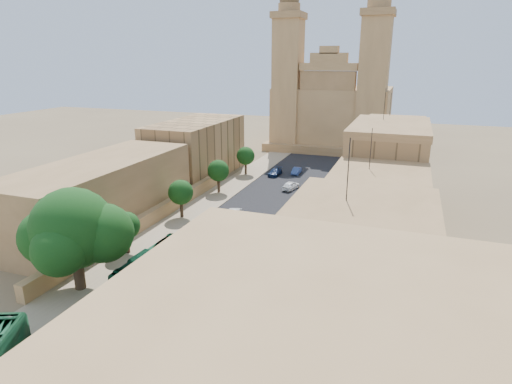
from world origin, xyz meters
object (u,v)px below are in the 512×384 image
Objects in this scene: bus_red_east at (273,261)px; street_tree_d at (246,156)px; car_white_b at (291,185)px; pedestrian_a at (274,302)px; pedestrian_c at (328,246)px; red_truck at (237,261)px; car_blue_b at (296,171)px; ficus_tree at (74,231)px; car_dkblue at (275,172)px; street_tree_b at (181,192)px; street_tree_a at (126,226)px; olive_pickup at (277,236)px; bus_cream_east at (312,207)px; church at (332,108)px; street_tree_c at (218,171)px; bus_green_north at (154,265)px; car_white_a at (234,215)px; car_cream at (286,229)px; car_blue_a at (194,256)px.

street_tree_d is at bearing -59.82° from bus_red_east.
pedestrian_a is (8.20, -34.95, 0.26)m from car_white_b.
red_truck is at bearing -43.13° from pedestrian_c.
pedestrian_c is (12.03, -32.07, 0.37)m from car_blue_b.
car_dkblue is at bearing 83.84° from ficus_tree.
street_tree_b is at bearing 137.05° from red_truck.
olive_pickup is at bearing 28.37° from street_tree_a.
bus_cream_east is (0.00, 17.15, 0.04)m from bus_red_east.
church is 44.18m from street_tree_c.
car_white_b is at bearing 83.67° from bus_green_north.
red_truck is at bearing 70.12° from bus_cream_east.
pedestrian_c reaches higher than car_white_a.
car_blue_b is (8.27, 47.26, -5.16)m from ficus_tree.
street_tree_d is 1.05× the size of olive_pickup.
olive_pickup is at bearing -71.29° from bus_red_east.
bus_cream_east is 7.55m from car_cream.
street_tree_a is 1.13× the size of car_white_a.
pedestrian_a is at bearing -70.48° from car_dkblue.
ficus_tree is 1.08× the size of bus_red_east.
car_dkblue is 1.06× the size of car_white_b.
car_dkblue is at bearing 107.97° from olive_pickup.
bus_red_east is at bearing 80.54° from bus_cream_east.
street_tree_d is 1.42× the size of car_blue_b.
pedestrian_c is (15.46, -29.74, 0.34)m from car_dkblue.
bus_red_east is at bearing -32.78° from pedestrian_c.
red_truck is 0.51× the size of bus_green_north.
red_truck reaches higher than car_dkblue.
bus_cream_east is at bearing -99.16° from pedestrian_a.
pedestrian_c is at bearing 38.20° from car_blue_a.
ficus_tree is 12.25m from car_blue_a.
red_truck is 7.77m from pedestrian_a.
red_truck reaches higher than car_cream.
ficus_tree is 45.48m from car_dkblue.
street_tree_a is 0.90× the size of street_tree_c.
ficus_tree is 44.06m from street_tree_d.
car_white_a is (-7.68, 5.14, -0.27)m from olive_pickup.
street_tree_b is at bearing 164.89° from olive_pickup.
ficus_tree is 1.84× the size of street_tree_c.
ficus_tree is 18.90m from pedestrian_a.
car_white_b is (10.50, 17.39, -2.77)m from street_tree_b.
bus_green_north is at bearing -87.02° from car_dkblue.
ficus_tree is at bearing -120.96° from car_blue_a.
bus_green_north is 2.67× the size of car_blue_a.
olive_pickup is at bearing -47.20° from street_tree_c.
bus_cream_east is at bearing -82.33° from church.
bus_cream_east is (10.50, 22.43, -0.18)m from bus_green_north.
church is at bearing -97.53° from pedestrian_a.
street_tree_c reaches higher than olive_pickup.
olive_pickup is 31.83m from car_blue_b.
car_white_b is at bearing -70.93° from bus_cream_east.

